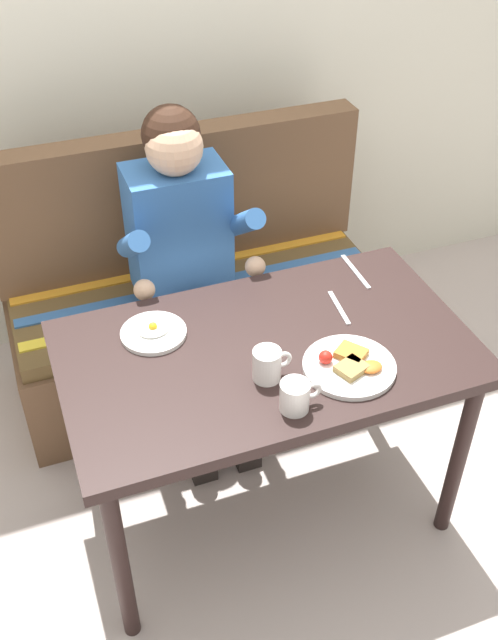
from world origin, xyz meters
The scene contains 11 objects.
ground_plane centered at (0.00, 0.00, 0.00)m, with size 8.00×8.00×0.00m, color #B7A8A1.
back_wall centered at (0.00, 1.27, 1.30)m, with size 4.40×0.10×2.60m, color beige.
table centered at (0.00, 0.00, 0.65)m, with size 1.20×0.70×0.73m.
couch centered at (0.00, 0.76, 0.33)m, with size 1.44×0.56×1.00m.
person centered at (-0.07, 0.59, 0.74)m, with size 0.45×0.61×1.21m.
plate_breakfast centered at (0.18, -0.16, 0.74)m, with size 0.26×0.26×0.05m.
plate_eggs centered at (-0.29, 0.17, 0.74)m, with size 0.20×0.20×0.04m.
coffee_mug centered at (-0.04, -0.12, 0.78)m, with size 0.12×0.08×0.09m.
coffee_mug_second centered at (-0.02, -0.25, 0.78)m, with size 0.12×0.08×0.09m.
fork centered at (0.28, 0.10, 0.73)m, with size 0.01×0.17×0.01m, color silver.
knife centered at (0.41, 0.25, 0.73)m, with size 0.01×0.20×0.01m, color silver.
Camera 1 is at (-0.61, -1.50, 2.13)m, focal length 41.31 mm.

